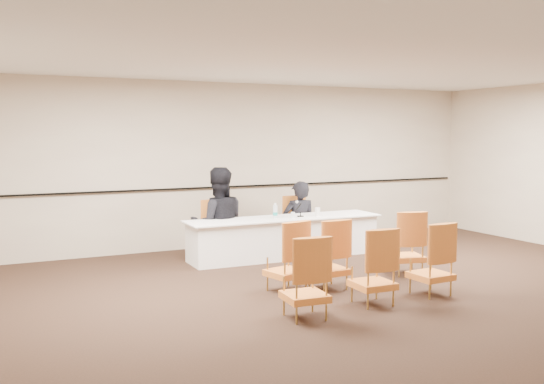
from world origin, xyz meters
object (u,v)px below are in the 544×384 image
(coffee_cup, at_px, (317,212))
(aud_chair_back_left, at_px, (305,277))
(panelist_main_chair, at_px, (299,223))
(microphone, at_px, (300,209))
(panelist_second, at_px, (218,225))
(aud_chair_front_right, at_px, (406,242))
(aud_chair_front_mid, at_px, (328,254))
(aud_chair_back_right, at_px, (431,258))
(panelist_second_chair, at_px, (218,229))
(drinking_glass, at_px, (293,215))
(aud_chair_back_mid, at_px, (373,266))
(panel_table, at_px, (284,237))
(aud_chair_front_left, at_px, (287,256))
(panelist_main, at_px, (299,228))
(water_bottle, at_px, (275,211))

(coffee_cup, bearing_deg, aud_chair_back_left, -122.62)
(panelist_main_chair, relative_size, microphone, 3.50)
(panelist_second, bearing_deg, aud_chair_front_right, 143.14)
(panelist_second, distance_m, aud_chair_front_right, 3.16)
(aud_chair_front_mid, xyz_separation_m, aud_chair_back_right, (1.03, -0.84, 0.00))
(panelist_second_chair, bearing_deg, aud_chair_front_mid, -77.38)
(drinking_glass, bearing_deg, aud_chair_back_mid, -98.59)
(panel_table, xyz_separation_m, aud_chair_back_mid, (-0.34, -2.99, 0.14))
(aud_chair_front_left, bearing_deg, aud_chair_back_right, -42.91)
(panelist_main_chair, xyz_separation_m, panelist_second, (-1.54, 0.03, 0.06))
(drinking_glass, height_order, coffee_cup, coffee_cup)
(panel_table, height_order, coffee_cup, coffee_cup)
(microphone, distance_m, aud_chair_front_mid, 2.21)
(panelist_main, xyz_separation_m, panelist_second, (-1.54, 0.03, 0.14))
(aud_chair_back_mid, bearing_deg, aud_chair_back_right, 4.85)
(water_bottle, bearing_deg, aud_chair_back_mid, -93.24)
(panelist_second, bearing_deg, aud_chair_front_left, 102.76)
(microphone, bearing_deg, water_bottle, 176.44)
(panelist_second_chair, height_order, aud_chair_back_left, same)
(panelist_second_chair, distance_m, aud_chair_back_right, 3.83)
(coffee_cup, relative_size, aud_chair_front_left, 0.15)
(panel_table, bearing_deg, aud_chair_back_right, -77.65)
(panelist_main, distance_m, aud_chair_front_right, 2.44)
(panelist_second_chair, height_order, aud_chair_back_mid, same)
(aud_chair_front_mid, relative_size, aud_chair_back_right, 1.00)
(panelist_second, bearing_deg, panelist_main_chair, -167.84)
(panel_table, height_order, microphone, microphone)
(aud_chair_front_right, height_order, aud_chair_back_left, same)
(panel_table, relative_size, aud_chair_front_left, 3.55)
(panelist_second_chair, relative_size, aud_chair_front_mid, 1.00)
(microphone, height_order, aud_chair_front_mid, aud_chair_front_mid)
(microphone, distance_m, drinking_glass, 0.22)
(panelist_second, bearing_deg, aud_chair_back_mid, 113.42)
(panelist_second_chair, distance_m, drinking_glass, 1.29)
(drinking_glass, bearing_deg, aud_chair_back_right, -79.92)
(microphone, height_order, coffee_cup, microphone)
(panelist_main, distance_m, aud_chair_front_mid, 2.81)
(panelist_second_chair, relative_size, microphone, 3.50)
(coffee_cup, bearing_deg, microphone, 169.26)
(panelist_main, height_order, aud_chair_back_mid, panelist_main)
(drinking_glass, distance_m, aud_chair_front_mid, 2.07)
(panelist_second, xyz_separation_m, panelist_second_chair, (-0.00, 0.00, -0.06))
(panelist_main, bearing_deg, panelist_main_chair, -0.00)
(panelist_main_chair, distance_m, aud_chair_back_right, 3.46)
(panelist_second, xyz_separation_m, aud_chair_back_mid, (0.64, -3.53, -0.06))
(water_bottle, distance_m, aud_chair_back_mid, 3.02)
(drinking_glass, bearing_deg, panelist_main_chair, 53.55)
(panelist_main, height_order, microphone, panelist_main)
(panelist_second_chair, bearing_deg, aud_chair_back_right, -64.71)
(panel_table, xyz_separation_m, panelist_main_chair, (0.56, 0.51, 0.14))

